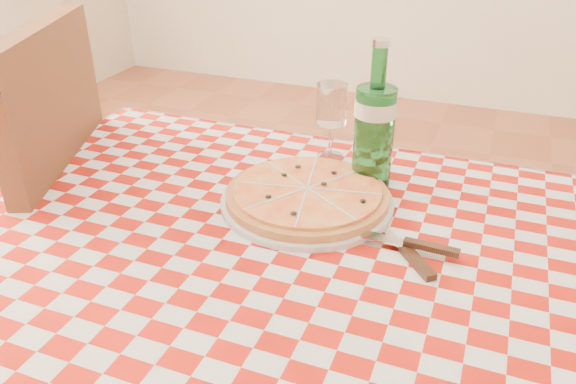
% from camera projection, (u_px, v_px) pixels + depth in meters
% --- Properties ---
extents(dining_table, '(1.20, 0.80, 0.75)m').
position_uv_depth(dining_table, '(286.00, 286.00, 1.01)').
color(dining_table, brown).
rests_on(dining_table, ground).
extents(tablecloth, '(1.30, 0.90, 0.01)m').
position_uv_depth(tablecloth, '(286.00, 242.00, 0.96)').
color(tablecloth, '#9A1309').
rests_on(tablecloth, dining_table).
extents(chair_far, '(0.61, 0.61, 1.05)m').
position_uv_depth(chair_far, '(26.00, 220.00, 1.32)').
color(chair_far, brown).
rests_on(chair_far, ground).
extents(pizza_plate, '(0.38, 0.38, 0.04)m').
position_uv_depth(pizza_plate, '(307.00, 194.00, 1.06)').
color(pizza_plate, '#CC8A44').
rests_on(pizza_plate, tablecloth).
extents(water_bottle, '(0.10, 0.10, 0.29)m').
position_uv_depth(water_bottle, '(375.00, 115.00, 1.07)').
color(water_bottle, '#1A6A29').
rests_on(water_bottle, tablecloth).
extents(wine_glass, '(0.07, 0.07, 0.17)m').
position_uv_depth(wine_glass, '(331.00, 122.00, 1.21)').
color(wine_glass, white).
rests_on(wine_glass, tablecloth).
extents(cutlery, '(0.28, 0.26, 0.02)m').
position_uv_depth(cutlery, '(404.00, 244.00, 0.93)').
color(cutlery, silver).
rests_on(cutlery, tablecloth).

